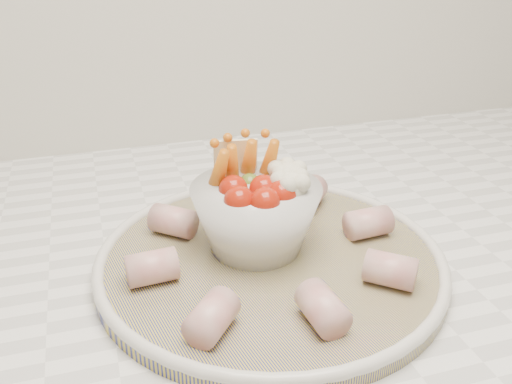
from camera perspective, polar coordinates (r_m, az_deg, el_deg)
name	(u,v)px	position (r m, az deg, el deg)	size (l,w,h in m)	color
serving_platter	(270,260)	(0.58, 1.45, -6.78)	(0.41, 0.41, 0.02)	navy
veggie_bowl	(257,210)	(0.57, 0.09, -1.85)	(0.13, 0.13, 0.11)	silver
cured_meat_rolls	(270,243)	(0.57, 1.37, -5.10)	(0.28, 0.29, 0.03)	#B95455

